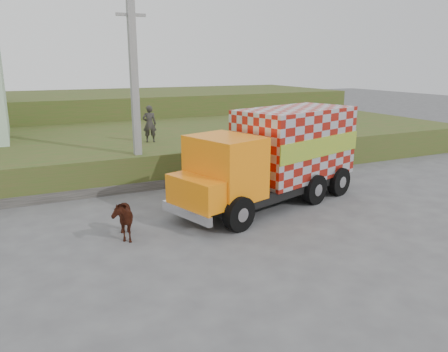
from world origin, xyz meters
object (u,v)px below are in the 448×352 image
utility_pole (135,94)px  pedestrian (150,124)px  cargo_truck (277,156)px  cow (121,217)px

utility_pole → pedestrian: 3.43m
cargo_truck → cow: cargo_truck is taller
cow → pedestrian: pedestrian is taller
pedestrian → cargo_truck: bearing=128.3°
utility_pole → cow: bearing=-110.4°
utility_pole → pedestrian: utility_pole is taller
pedestrian → utility_pole: bearing=78.3°
utility_pole → cow: size_ratio=5.06×
cow → utility_pole: bearing=74.7°
utility_pole → cargo_truck: (4.37, -4.23, -2.22)m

